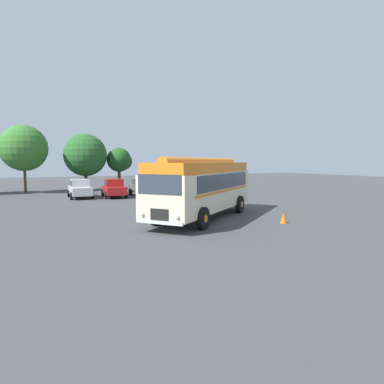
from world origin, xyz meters
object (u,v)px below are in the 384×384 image
Objects in this scene: box_van at (192,180)px; traffic_cone at (284,218)px; car_mid_right at (144,187)px; car_far_right at (167,185)px; car_near_left at (80,188)px; vintage_bus at (203,186)px; car_mid_left at (114,188)px.

box_van is 18.10m from traffic_cone.
car_far_right is (2.79, 0.94, 0.00)m from car_mid_right.
car_near_left reaches higher than traffic_cone.
vintage_bus is 14.20m from car_mid_left.
car_far_right is (5.68, 1.01, 0.00)m from car_mid_left.
car_mid_left is (2.90, -0.65, 0.00)m from car_near_left.
vintage_bus is 14.16m from car_mid_right.
traffic_cone is at bearing -92.10° from car_far_right.
vintage_bus is 2.16× the size of car_mid_right.
vintage_bus is 2.21× the size of car_near_left.
car_mid_right is 2.94m from car_far_right.
car_far_right is at bearing 75.96° from vintage_bus.
vintage_bus reaches higher than traffic_cone.
car_near_left is 7.70× the size of traffic_cone.
car_mid_right is 5.32m from box_van.
vintage_bus reaches higher than car_far_right.
box_van reaches higher than car_far_right.
box_van is at bearing 66.63° from vintage_bus.
car_mid_right is 7.90× the size of traffic_cone.
car_near_left is at bearing 174.25° from car_mid_right.
traffic_cone is at bearing -73.90° from car_mid_left.
car_near_left and car_far_right have the same top height.
car_mid_right and car_far_right have the same top height.
car_mid_right is 1.03× the size of car_far_right.
car_mid_left is 1.03× the size of car_far_right.
box_van is at bearing -1.05° from car_near_left.
car_mid_left and car_far_right have the same top height.
car_mid_right is (5.79, -0.58, 0.00)m from car_near_left.
car_near_left is 8.59m from car_far_right.
car_far_right is at bearing 2.40° from car_near_left.
car_far_right is at bearing 87.90° from traffic_cone.
car_mid_left is at bearing -169.96° from car_far_right.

